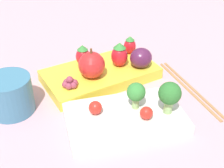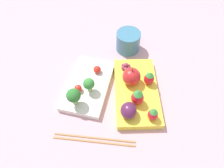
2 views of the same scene
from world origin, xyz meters
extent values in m
plane|color=#C6939E|center=(0.00, 0.00, 0.00)|extent=(4.00, 4.00, 0.00)
cube|color=silver|center=(0.01, 0.07, 0.01)|extent=(0.21, 0.14, 0.02)
cube|color=yellow|center=(0.00, -0.07, 0.01)|extent=(0.24, 0.15, 0.02)
cylinder|color=#93B770|center=(-0.06, 0.09, 0.03)|extent=(0.01, 0.01, 0.02)
sphere|color=#2D702D|center=(-0.06, 0.09, 0.06)|extent=(0.04, 0.04, 0.04)
cylinder|color=#93B770|center=(-0.02, 0.06, 0.03)|extent=(0.01, 0.01, 0.02)
sphere|color=#388438|center=(-0.02, 0.06, 0.05)|extent=(0.03, 0.03, 0.03)
sphere|color=red|center=(0.05, 0.05, 0.03)|extent=(0.02, 0.02, 0.02)
sphere|color=red|center=(-0.02, 0.09, 0.03)|extent=(0.02, 0.02, 0.02)
sphere|color=red|center=(0.02, -0.05, 0.05)|extent=(0.05, 0.05, 0.05)
cylinder|color=brown|center=(0.02, -0.05, 0.08)|extent=(0.00, 0.00, 0.01)
ellipsoid|color=red|center=(-0.04, -0.07, 0.05)|extent=(0.03, 0.03, 0.04)
cone|color=#388438|center=(-0.04, -0.07, 0.07)|extent=(0.03, 0.03, 0.01)
ellipsoid|color=red|center=(0.03, -0.10, 0.04)|extent=(0.03, 0.03, 0.04)
cone|color=#388438|center=(0.03, -0.10, 0.06)|extent=(0.02, 0.02, 0.01)
ellipsoid|color=red|center=(-0.08, -0.11, 0.04)|extent=(0.03, 0.03, 0.03)
cone|color=#388438|center=(-0.08, -0.11, 0.06)|extent=(0.02, 0.02, 0.01)
ellipsoid|color=#511E42|center=(-0.08, -0.05, 0.04)|extent=(0.05, 0.04, 0.04)
sphere|color=#93384C|center=(0.08, -0.04, 0.03)|extent=(0.01, 0.01, 0.01)
sphere|color=#93384C|center=(0.08, -0.03, 0.03)|extent=(0.01, 0.01, 0.01)
sphere|color=#93384C|center=(0.07, -0.03, 0.03)|extent=(0.01, 0.01, 0.01)
sphere|color=#93384C|center=(0.06, -0.04, 0.03)|extent=(0.01, 0.01, 0.01)
sphere|color=#93384C|center=(0.07, -0.04, 0.03)|extent=(0.01, 0.01, 0.01)
sphere|color=#93384C|center=(0.08, -0.04, 0.03)|extent=(0.01, 0.01, 0.01)
sphere|color=#93384C|center=(0.07, -0.04, 0.04)|extent=(0.01, 0.01, 0.01)
cylinder|color=teal|center=(0.18, -0.03, 0.03)|extent=(0.08, 0.08, 0.07)
cylinder|color=#A37547|center=(-0.15, 0.03, 0.00)|extent=(0.01, 0.21, 0.01)
cylinder|color=#A37547|center=(-0.16, 0.03, 0.00)|extent=(0.01, 0.21, 0.01)
camera|label=1|loc=(0.18, 0.44, 0.35)|focal=50.00mm
camera|label=2|loc=(-0.32, -0.04, 0.50)|focal=32.00mm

